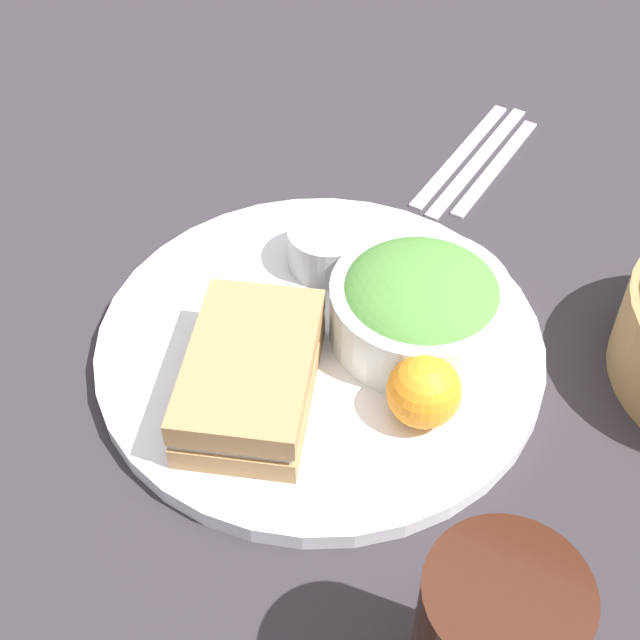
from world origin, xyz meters
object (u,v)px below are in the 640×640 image
(sandwich, at_px, (251,375))
(spoon, at_px, (496,166))
(fork, at_px, (461,154))
(plate, at_px, (320,345))
(knife, at_px, (478,160))
(salad_bowl, at_px, (420,305))
(dressing_cup, at_px, (328,246))

(sandwich, bearing_deg, spoon, 169.61)
(sandwich, relative_size, fork, 0.83)
(plate, relative_size, sandwich, 2.15)
(plate, xyz_separation_m, spoon, (-0.28, 0.05, -0.00))
(plate, height_order, knife, plate)
(fork, relative_size, knife, 0.95)
(plate, relative_size, knife, 1.70)
(sandwich, distance_m, spoon, 0.35)
(sandwich, distance_m, salad_bowl, 0.13)
(dressing_cup, bearing_deg, plate, 21.99)
(sandwich, distance_m, dressing_cup, 0.15)
(plate, bearing_deg, knife, 174.40)
(dressing_cup, relative_size, knife, 0.33)
(plate, height_order, sandwich, sandwich)
(fork, height_order, spoon, same)
(salad_bowl, distance_m, knife, 0.25)
(dressing_cup, height_order, spoon, dressing_cup)
(plate, xyz_separation_m, knife, (-0.28, 0.03, -0.00))
(sandwich, bearing_deg, fork, 175.48)
(knife, distance_m, spoon, 0.02)
(dressing_cup, bearing_deg, spoon, 159.13)
(sandwich, relative_size, salad_bowl, 1.17)
(salad_bowl, height_order, dressing_cup, salad_bowl)
(salad_bowl, relative_size, knife, 0.67)
(sandwich, xyz_separation_m, spoon, (-0.35, 0.06, -0.03))
(dressing_cup, bearing_deg, salad_bowl, 67.20)
(sandwich, xyz_separation_m, knife, (-0.35, 0.05, -0.03))
(sandwich, bearing_deg, plate, 165.29)
(salad_bowl, xyz_separation_m, dressing_cup, (-0.04, -0.09, -0.01))
(salad_bowl, bearing_deg, fork, -167.84)
(knife, bearing_deg, fork, 90.00)
(sandwich, height_order, spoon, sandwich)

